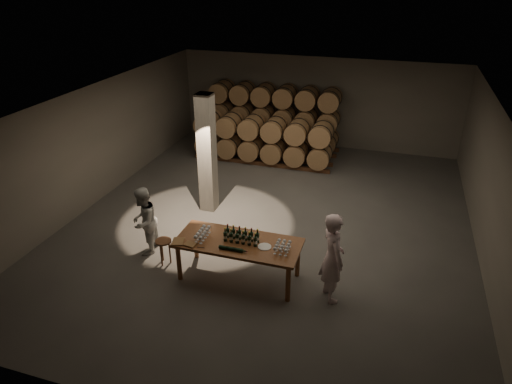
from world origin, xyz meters
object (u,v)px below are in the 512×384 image
(tasting_table, at_px, (238,246))
(bottle_cluster, at_px, (241,237))
(plate, at_px, (265,247))
(notebook_near, at_px, (190,244))
(stool, at_px, (164,245))
(person_man, at_px, (332,257))
(person_woman, at_px, (144,221))

(tasting_table, height_order, bottle_cluster, bottle_cluster)
(tasting_table, xyz_separation_m, plate, (0.57, -0.03, 0.11))
(bottle_cluster, xyz_separation_m, notebook_near, (-0.96, -0.43, -0.10))
(stool, bearing_deg, tasting_table, -0.13)
(stool, bearing_deg, plate, -0.80)
(bottle_cluster, height_order, stool, bottle_cluster)
(person_man, distance_m, person_woman, 4.35)
(tasting_table, bearing_deg, plate, -2.85)
(notebook_near, relative_size, person_woman, 0.15)
(notebook_near, height_order, stool, notebook_near)
(notebook_near, bearing_deg, person_woman, 162.74)
(plate, distance_m, stool, 2.37)
(bottle_cluster, relative_size, stool, 1.23)
(plate, height_order, notebook_near, notebook_near)
(tasting_table, bearing_deg, notebook_near, -155.75)
(stool, bearing_deg, person_woman, 154.84)
(bottle_cluster, relative_size, person_man, 0.38)
(person_man, bearing_deg, tasting_table, 58.05)
(tasting_table, bearing_deg, person_woman, 172.92)
(person_woman, bearing_deg, tasting_table, 74.74)
(bottle_cluster, xyz_separation_m, person_man, (1.89, -0.09, -0.06))
(notebook_near, xyz_separation_m, stool, (-0.86, 0.41, -0.43))
(tasting_table, height_order, notebook_near, notebook_near)
(bottle_cluster, distance_m, plate, 0.53)
(plate, height_order, person_man, person_man)
(tasting_table, distance_m, person_man, 1.96)
(notebook_near, bearing_deg, tasting_table, 32.28)
(tasting_table, xyz_separation_m, person_man, (1.95, -0.06, 0.16))
(tasting_table, distance_m, bottle_cluster, 0.23)
(plate, bearing_deg, stool, 179.20)
(notebook_near, distance_m, stool, 1.05)
(person_woman, bearing_deg, person_man, 77.12)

